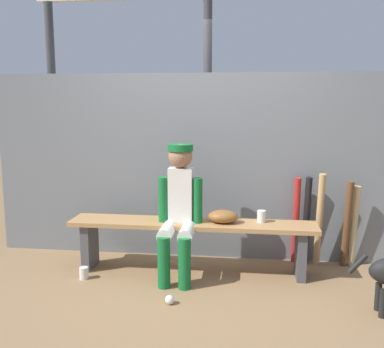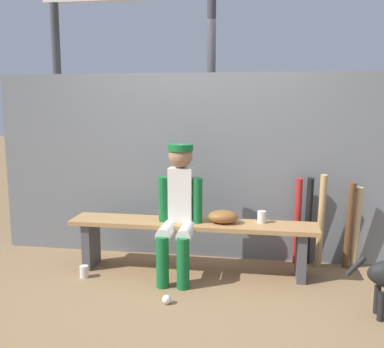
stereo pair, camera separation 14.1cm
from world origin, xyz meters
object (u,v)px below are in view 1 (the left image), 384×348
Objects in this scene: bat_wood_tan at (319,220)px; bat_aluminum_black at (306,220)px; cup_on_bench at (261,216)px; baseball_glove at (223,216)px; dugout_bench at (192,234)px; bat_wood_dark at (347,224)px; bat_wood_natural at (354,226)px; player_seated at (179,206)px; baseball at (170,300)px; cup_on_ground at (84,273)px; scoreboard at (132,6)px; bat_aluminum_red at (296,220)px.

bat_aluminum_black is at bearing 144.00° from bat_wood_tan.
cup_on_bench is at bearing -157.83° from bat_wood_tan.
dugout_bench is at bearing 180.00° from baseball_glove.
baseball_glove reaches higher than cup_on_bench.
bat_wood_dark is at bearing 11.84° from dugout_bench.
bat_wood_tan reaches higher than bat_wood_natural.
player_seated reaches higher than bat_wood_natural.
bat_wood_natural reaches higher than cup_on_bench.
bat_aluminum_black is 11.88× the size of baseball.
bat_aluminum_black is 2.18m from cup_on_ground.
baseball_glove is 0.07× the size of scoreboard.
baseball is 1.17m from cup_on_bench.
scoreboard is (-1.83, 0.83, 2.23)m from bat_aluminum_red.
bat_wood_dark is at bearing -10.69° from bat_aluminum_black.
cup_on_bench is at bearing -162.94° from bat_wood_natural.
dugout_bench is at bearing 47.11° from player_seated.
bat_wood_dark is at bearing -153.53° from bat_wood_natural.
baseball_glove is (0.39, 0.11, -0.12)m from player_seated.
baseball_glove is (0.29, 0.00, 0.17)m from dugout_bench.
baseball_glove is 0.32× the size of bat_aluminum_red.
baseball_glove is 0.32× the size of bat_wood_dark.
player_seated is 1.31× the size of bat_wood_tan.
cup_on_bench is 0.03× the size of scoreboard.
baseball_glove is at bearing 13.12° from cup_on_ground.
cup_on_bench is at bearing 11.08° from baseball_glove.
bat_wood_tan is at bearing 13.89° from dugout_bench.
player_seated is 1.39× the size of bat_aluminum_red.
cup_on_ground is at bearing -166.88° from baseball_glove.
cup_on_ground is 1.71m from cup_on_bench.
scoreboard reaches higher than bat_aluminum_black.
bat_wood_natural is (1.53, 0.34, 0.03)m from dugout_bench.
baseball is (-1.08, -1.06, -0.40)m from bat_aluminum_red.
bat_wood_dark is at bearing 13.86° from cup_on_ground.
bat_wood_natural is 10.90× the size of baseball.
bat_aluminum_red is at bearing -175.69° from bat_aluminum_black.
cup_on_ground is at bearing -166.14° from bat_wood_dark.
cup_on_ground is (-2.41, -0.60, -0.38)m from bat_wood_dark.
cup_on_ground is at bearing -94.03° from scoreboard.
baseball is at bearing -118.53° from baseball_glove.
cup_on_bench is (0.75, 0.18, -0.12)m from player_seated.
bat_wood_tan is (0.11, -0.08, 0.02)m from bat_aluminum_black.
bat_wood_natural reaches higher than cup_on_ground.
baseball is 0.67× the size of cup_on_bench.
dugout_bench is 2.61× the size of bat_aluminum_black.
scoreboard is (-0.76, 1.90, 2.63)m from baseball.
scoreboard is (-0.74, 1.32, 2.00)m from player_seated.
bat_wood_dark is (1.17, 0.31, -0.12)m from baseball_glove.
player_seated reaches higher than dugout_bench.
bat_wood_tan is at bearing -18.85° from bat_aluminum_red.
baseball_glove reaches higher than cup_on_ground.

